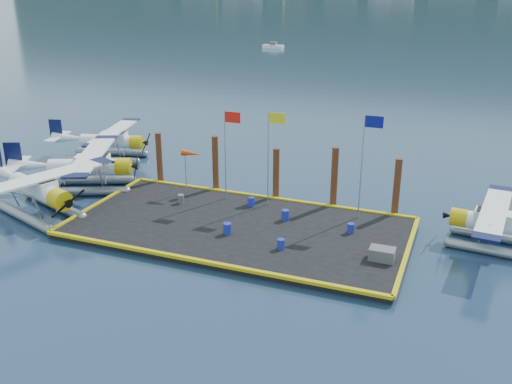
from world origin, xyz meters
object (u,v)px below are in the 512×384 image
at_px(piling_2, 276,176).
at_px(seaplane_b, 88,169).
at_px(piling_1, 215,165).
at_px(drum_1, 281,244).
at_px(crate, 382,254).
at_px(flagpole_red, 228,142).
at_px(drum_4, 351,228).
at_px(piling_4, 397,189).
at_px(drum_3, 227,229).
at_px(piling_3, 334,179).
at_px(seaplane_c, 110,143).
at_px(drum_2, 285,215).
at_px(seaplane_d, 499,227).
at_px(flagpole_blue, 366,152).
at_px(windsock, 191,155).
at_px(piling_0, 159,160).
at_px(flagpole_yellow, 271,145).
at_px(drum_5, 251,202).
at_px(seaplane_a, 38,193).
at_px(drum_0, 181,199).

bearing_deg(piling_2, seaplane_b, -168.55).
bearing_deg(piling_1, drum_1, -45.16).
xyz_separation_m(crate, flagpole_red, (-11.13, 5.14, 3.66)).
height_order(drum_4, flagpole_red, flagpole_red).
bearing_deg(flagpole_red, piling_4, 8.43).
xyz_separation_m(seaplane_b, drum_3, (12.72, -4.07, -0.84)).
distance_m(drum_4, piling_3, 4.72).
relative_size(seaplane_c, crate, 7.01).
xyz_separation_m(drum_1, drum_2, (-1.04, 3.86, 0.04)).
xyz_separation_m(seaplane_d, piling_3, (-10.03, 2.23, 0.81)).
xyz_separation_m(drum_3, piling_4, (8.60, 6.77, 1.26)).
distance_m(flagpole_blue, piling_1, 11.12).
relative_size(windsock, piling_0, 0.78).
bearing_deg(seaplane_b, flagpole_yellow, 71.39).
bearing_deg(drum_5, crate, -25.72).
bearing_deg(flagpole_yellow, seaplane_a, -155.39).
height_order(drum_3, drum_5, drum_3).
bearing_deg(flagpole_red, seaplane_b, -174.05).
height_order(seaplane_d, piling_1, piling_1).
bearing_deg(seaplane_c, flagpole_yellow, 57.59).
bearing_deg(windsock, flagpole_blue, -0.00).
xyz_separation_m(flagpole_yellow, piling_0, (-9.20, 1.60, -2.51)).
distance_m(seaplane_a, drum_0, 9.02).
distance_m(drum_3, crate, 8.94).
distance_m(crate, flagpole_blue, 6.83).
bearing_deg(piling_3, seaplane_c, 168.60).
bearing_deg(piling_0, drum_4, -14.84).
bearing_deg(piling_1, piling_3, 0.00).
distance_m(drum_2, piling_4, 7.21).
height_order(drum_3, windsock, windsock).
xyz_separation_m(seaplane_b, windsock, (7.80, 1.10, 1.65)).
height_order(seaplane_a, crate, seaplane_a).
xyz_separation_m(seaplane_b, flagpole_red, (10.53, 1.10, 2.82)).
xyz_separation_m(drum_0, drum_1, (8.38, -4.02, -0.00)).
xyz_separation_m(drum_5, piling_3, (4.92, 2.28, 1.43)).
bearing_deg(seaplane_d, seaplane_c, 83.88).
relative_size(seaplane_b, drum_5, 15.72).
xyz_separation_m(seaplane_b, seaplane_c, (-2.83, 6.76, -0.14)).
bearing_deg(drum_4, seaplane_d, 12.46).
bearing_deg(drum_2, windsock, 164.80).
relative_size(drum_0, drum_1, 1.01).
distance_m(drum_1, crate, 5.45).
relative_size(windsock, piling_2, 0.82).
relative_size(seaplane_a, flagpole_blue, 1.56).
height_order(drum_4, piling_3, piling_3).
bearing_deg(drum_0, piling_3, 20.11).
bearing_deg(flagpole_blue, drum_1, -119.01).
xyz_separation_m(piling_0, piling_2, (9.00, 0.00, -0.10)).
distance_m(piling_0, piling_4, 17.00).
bearing_deg(piling_1, seaplane_c, 160.78).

